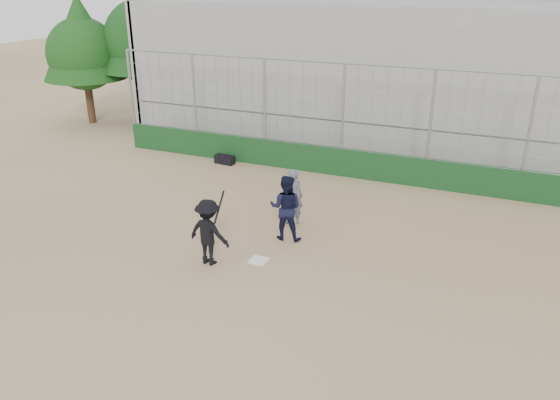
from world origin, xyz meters
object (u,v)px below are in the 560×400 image
at_px(umpire, 292,199).
at_px(equipment_bag, 225,159).
at_px(catcher_crouched, 286,218).
at_px(batter_at_plate, 209,232).

xyz_separation_m(umpire, equipment_bag, (-4.43, 4.04, -0.59)).
relative_size(catcher_crouched, equipment_bag, 1.55).
distance_m(catcher_crouched, equipment_bag, 6.89).
bearing_deg(catcher_crouched, equipment_bag, 132.53).
relative_size(umpire, equipment_bag, 1.89).
bearing_deg(equipment_bag, umpire, -42.39).
bearing_deg(batter_at_plate, catcher_crouched, 57.86).
height_order(batter_at_plate, equipment_bag, batter_at_plate).
relative_size(batter_at_plate, equipment_bag, 2.33).
xyz_separation_m(catcher_crouched, equipment_bag, (-4.65, 5.07, -0.46)).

